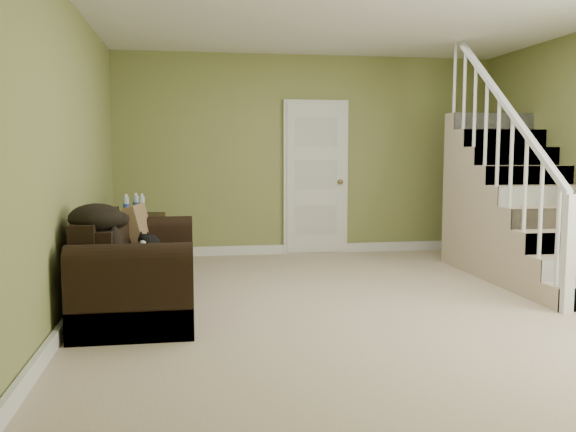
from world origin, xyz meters
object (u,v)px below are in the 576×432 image
object	(u,v)px
sofa	(136,273)
banana	(167,262)
side_table	(136,243)
cat	(150,244)

from	to	relation	value
sofa	banana	bearing A→B (deg)	-57.76
side_table	banana	distance (m)	2.08
side_table	cat	bearing A→B (deg)	-79.94
side_table	cat	distance (m)	1.39
side_table	banana	xyz separation A→B (m)	(0.41, -2.03, 0.14)
sofa	side_table	bearing A→B (deg)	94.73
sofa	cat	distance (m)	0.33
sofa	cat	bearing A→B (deg)	64.23
banana	sofa	bearing A→B (deg)	123.46
sofa	banana	xyz separation A→B (m)	(0.28, -0.45, 0.16)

